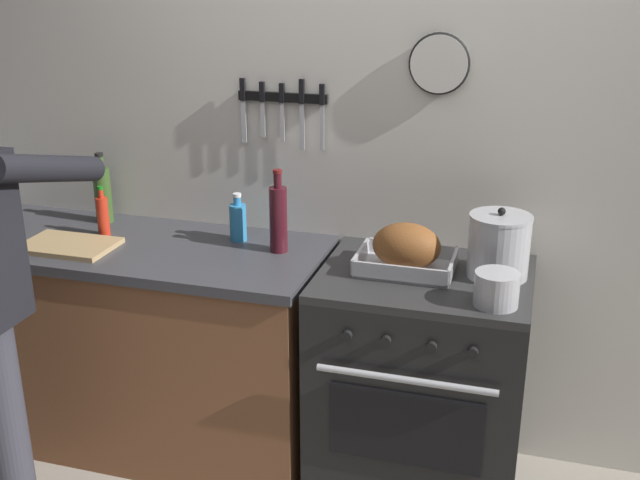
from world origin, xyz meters
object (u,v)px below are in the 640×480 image
object	(u,v)px
bottle_dish_soap	(238,221)
stock_pot	(499,246)
roasting_pan	(406,250)
bottle_wine_red	(278,218)
stove	(420,384)
bottle_olive_oil	(103,193)
saucepan	(497,289)
cutting_board	(69,245)
bottle_hot_sauce	(103,215)

from	to	relation	value
bottle_dish_soap	stock_pot	bearing A→B (deg)	-4.66
roasting_pan	bottle_wine_red	distance (m)	0.52
roasting_pan	bottle_dish_soap	size ratio (longest dim) A/B	1.79
roasting_pan	stock_pot	distance (m)	0.33
stove	bottle_wine_red	bearing A→B (deg)	172.67
bottle_olive_oil	stove	bearing A→B (deg)	-8.01
saucepan	bottle_wine_red	xyz separation A→B (m)	(-0.85, 0.27, 0.08)
cutting_board	bottle_hot_sauce	size ratio (longest dim) A/B	1.73
saucepan	bottle_wine_red	size ratio (longest dim) A/B	0.45
roasting_pan	bottle_wine_red	bearing A→B (deg)	173.33
bottle_dish_soap	bottle_wine_red	xyz separation A→B (m)	(0.20, -0.07, 0.06)
cutting_board	bottle_dish_soap	bearing A→B (deg)	23.99
saucepan	bottle_hot_sauce	xyz separation A→B (m)	(-1.60, 0.24, 0.03)
stock_pot	saucepan	world-z (taller)	stock_pot
cutting_board	bottle_olive_oil	distance (m)	0.35
stock_pot	bottle_dish_soap	xyz separation A→B (m)	(-1.03, 0.08, -0.03)
stock_pot	bottle_hot_sauce	size ratio (longest dim) A/B	1.24
stock_pot	bottle_hot_sauce	distance (m)	1.58
cutting_board	bottle_wine_red	world-z (taller)	bottle_wine_red
bottle_hot_sauce	bottle_olive_oil	xyz separation A→B (m)	(-0.09, 0.15, 0.04)
bottle_dish_soap	stove	bearing A→B (deg)	-10.52
stock_pot	cutting_board	bearing A→B (deg)	-173.48
stove	bottle_olive_oil	size ratio (longest dim) A/B	2.97
roasting_pan	bottle_hot_sauce	size ratio (longest dim) A/B	1.70
roasting_pan	bottle_wine_red	xyz separation A→B (m)	(-0.51, 0.06, 0.06)
stock_pot	bottle_dish_soap	size ratio (longest dim) A/B	1.31
stove	bottle_olive_oil	bearing A→B (deg)	171.99
stock_pot	cutting_board	distance (m)	1.65
stove	bottle_hot_sauce	xyz separation A→B (m)	(-1.33, 0.05, 0.54)
saucepan	bottle_hot_sauce	bearing A→B (deg)	171.39
roasting_pan	bottle_wine_red	world-z (taller)	bottle_wine_red
stove	bottle_wine_red	size ratio (longest dim) A/B	2.76
roasting_pan	bottle_olive_oil	size ratio (longest dim) A/B	1.16
roasting_pan	bottle_hot_sauce	distance (m)	1.26
cutting_board	bottle_dish_soap	distance (m)	0.67
bottle_olive_oil	bottle_hot_sauce	bearing A→B (deg)	-59.92
bottle_hot_sauce	bottle_dish_soap	distance (m)	0.56
stove	stock_pot	size ratio (longest dim) A/B	3.51
stove	saucepan	size ratio (longest dim) A/B	6.10
roasting_pan	saucepan	xyz separation A→B (m)	(0.34, -0.21, -0.02)
bottle_wine_red	bottle_olive_oil	world-z (taller)	bottle_wine_red
stock_pot	roasting_pan	bearing A→B (deg)	-171.89
roasting_pan	saucepan	size ratio (longest dim) A/B	2.38
stove	stock_pot	bearing A→B (deg)	14.04
stove	bottle_wine_red	distance (m)	0.83
roasting_pan	bottle_olive_oil	world-z (taller)	bottle_olive_oil
saucepan	bottle_wine_red	bearing A→B (deg)	162.39
bottle_wine_red	roasting_pan	bearing A→B (deg)	-6.67
bottle_wine_red	bottle_olive_oil	size ratio (longest dim) A/B	1.08
bottle_dish_soap	saucepan	bearing A→B (deg)	-17.98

